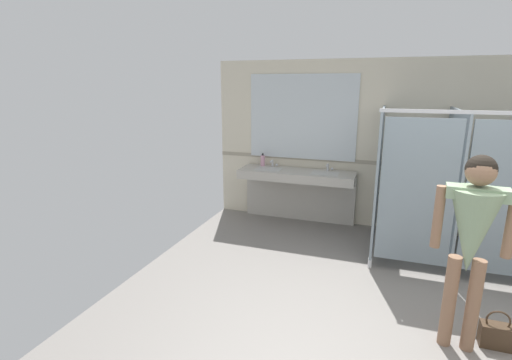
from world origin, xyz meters
TOP-DOWN VIEW (x-y plane):
  - wall_back at (0.00, 3.06)m, footprint 6.84×0.12m
  - wall_back_tile_band at (0.00, 2.99)m, footprint 6.84×0.01m
  - vanity_counter at (-1.99, 2.79)m, footprint 1.85×0.56m
  - mirror_panel at (-1.99, 2.99)m, footprint 1.75×0.02m
  - bathroom_stalls at (0.61, 2.01)m, footprint 2.75×1.53m
  - person_standing at (0.05, 0.23)m, footprint 0.59×0.43m
  - handbag at (0.38, 0.34)m, footprint 0.25×0.14m
  - soap_dispenser at (-2.62, 2.86)m, footprint 0.07×0.07m

SIDE VIEW (x-z plane):
  - handbag at x=0.38m, z-range -0.06..0.29m
  - vanity_counter at x=-1.99m, z-range 0.15..1.16m
  - soap_dispenser at x=-2.62m, z-range 0.88..1.10m
  - bathroom_stalls at x=0.61m, z-range 0.05..2.02m
  - wall_back_tile_band at x=0.00m, z-range 1.02..1.08m
  - person_standing at x=0.05m, z-range 0.23..1.95m
  - wall_back at x=0.00m, z-range 0.00..2.62m
  - mirror_panel at x=-1.99m, z-range 1.05..2.40m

